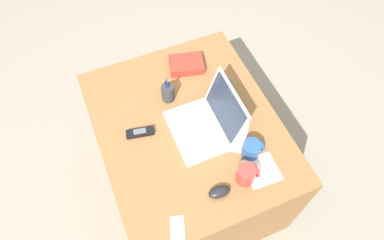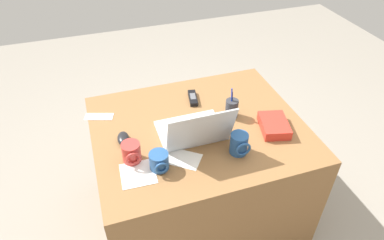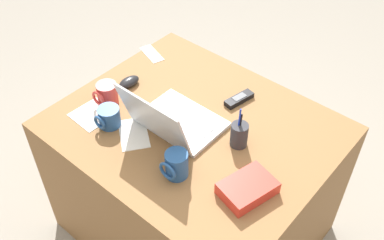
{
  "view_description": "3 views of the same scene",
  "coord_description": "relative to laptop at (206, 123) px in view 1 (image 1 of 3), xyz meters",
  "views": [
    {
      "loc": [
        0.88,
        -0.35,
        2.27
      ],
      "look_at": [
        0.01,
        0.02,
        0.77
      ],
      "focal_mm": 32.76,
      "sensor_mm": 36.0,
      "label": 1
    },
    {
      "loc": [
        0.47,
        1.31,
        1.88
      ],
      "look_at": [
        0.05,
        0.05,
        0.82
      ],
      "focal_mm": 32.1,
      "sensor_mm": 36.0,
      "label": 2
    },
    {
      "loc": [
        -0.86,
        1.02,
        2.01
      ],
      "look_at": [
        0.01,
        0.01,
        0.75
      ],
      "focal_mm": 42.09,
      "sensor_mm": 36.0,
      "label": 3
    }
  ],
  "objects": [
    {
      "name": "ground_plane",
      "position": [
        -0.05,
        -0.07,
        -0.77
      ],
      "size": [
        6.0,
        6.0,
        0.0
      ],
      "primitive_type": "plane",
      "color": "gray"
    },
    {
      "name": "coffee_mug_tall",
      "position": [
        0.22,
        0.15,
        -0.01
      ],
      "size": [
        0.09,
        0.1,
        0.09
      ],
      "color": "#26518C",
      "rests_on": "desk"
    },
    {
      "name": "computer_mouse",
      "position": [
        0.34,
        -0.08,
        -0.03
      ],
      "size": [
        0.07,
        0.11,
        0.04
      ],
      "primitive_type": "ellipsoid",
      "rotation": [
        0.0,
        0.0,
        -0.08
      ],
      "color": "black",
      "rests_on": "desk"
    },
    {
      "name": "cordless_phone",
      "position": [
        -0.1,
        -0.32,
        -0.04
      ],
      "size": [
        0.07,
        0.15,
        0.03
      ],
      "color": "black",
      "rests_on": "desk"
    },
    {
      "name": "desk",
      "position": [
        -0.05,
        -0.07,
        -0.41
      ],
      "size": [
        1.11,
        0.92,
        0.72
      ],
      "primitive_type": "cube",
      "color": "olive",
      "rests_on": "ground"
    },
    {
      "name": "paper_note_left",
      "position": [
        0.32,
        0.15,
        -0.05
      ],
      "size": [
        0.16,
        0.16,
        0.0
      ],
      "primitive_type": "cube",
      "rotation": [
        0.0,
        0.0,
        -0.05
      ],
      "color": "white",
      "rests_on": "desk"
    },
    {
      "name": "laptop",
      "position": [
        0.0,
        0.0,
        0.0
      ],
      "size": [
        0.34,
        0.32,
        0.25
      ],
      "color": "silver",
      "rests_on": "desk"
    },
    {
      "name": "snack_bag",
      "position": [
        -0.42,
        0.07,
        -0.03
      ],
      "size": [
        0.18,
        0.22,
        0.05
      ],
      "primitive_type": "cube",
      "rotation": [
        0.0,
        0.0,
        -0.25
      ],
      "color": "red",
      "rests_on": "desk"
    },
    {
      "name": "paper_note_right",
      "position": [
        0.1,
        0.12,
        -0.05
      ],
      "size": [
        0.21,
        0.2,
        0.0
      ],
      "primitive_type": "cube",
      "rotation": [
        0.0,
        0.0,
        -0.64
      ],
      "color": "white",
      "rests_on": "desk"
    },
    {
      "name": "coffee_mug_white",
      "position": [
        -0.17,
        0.17,
        0.0
      ],
      "size": [
        0.09,
        0.1,
        0.11
      ],
      "color": "#26518C",
      "rests_on": "desk"
    },
    {
      "name": "pen_holder",
      "position": [
        -0.25,
        -0.11,
        0.0
      ],
      "size": [
        0.07,
        0.07,
        0.18
      ],
      "color": "#333338",
      "rests_on": "desk"
    },
    {
      "name": "paper_note_near_laptop",
      "position": [
        0.44,
        -0.33,
        -0.05
      ],
      "size": [
        0.16,
        0.11,
        0.0
      ],
      "primitive_type": "cube",
      "rotation": [
        0.0,
        0.0,
        -0.32
      ],
      "color": "white",
      "rests_on": "desk"
    },
    {
      "name": "coffee_mug_spare",
      "position": [
        0.33,
        0.06,
        -0.0
      ],
      "size": [
        0.09,
        0.1,
        0.1
      ],
      "color": "#C63833",
      "rests_on": "desk"
    }
  ]
}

